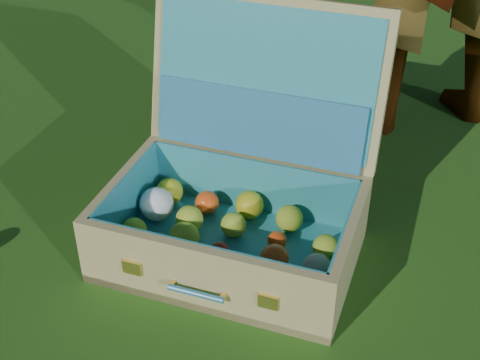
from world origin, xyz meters
name	(u,v)px	position (x,y,z in m)	size (l,w,h in m)	color
ground	(252,294)	(0.00, 0.00, 0.00)	(60.00, 60.00, 0.00)	#215114
suitcase	(240,185)	(-0.09, 0.20, 0.17)	(0.66, 0.60, 0.60)	tan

